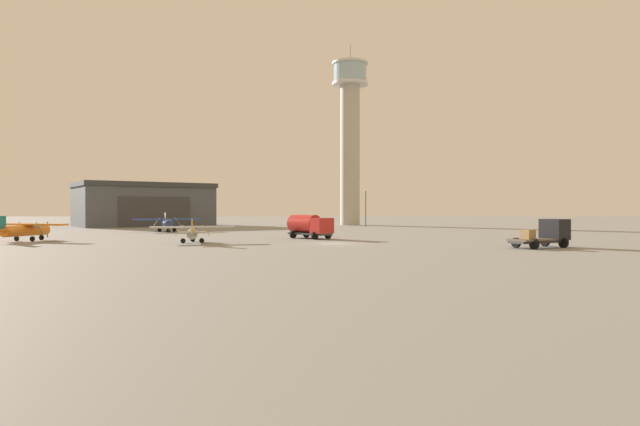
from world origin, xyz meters
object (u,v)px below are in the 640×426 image
Objects in this scene: airplane_blue at (166,223)px; truck_fuel_tanker_red at (308,225)px; airplane_silver at (191,232)px; airplane_orange at (24,229)px; control_tower at (349,129)px; truck_flatbed_black at (545,234)px; light_post_east at (365,204)px.

truck_fuel_tanker_red is at bearing 30.33° from airplane_blue.
airplane_silver is 0.90× the size of airplane_orange.
truck_fuel_tanker_red is at bearing -98.49° from control_tower.
airplane_orange is (-41.54, -61.83, -20.94)m from control_tower.
airplane_blue is 59.13m from truck_flatbed_black.
airplane_blue reaches higher than truck_fuel_tanker_red.
control_tower is at bearing -19.19° from airplane_orange.
truck_flatbed_black is (56.92, -9.94, -0.07)m from airplane_orange.
airplane_orange is 33.69m from truck_fuel_tanker_red.
airplane_orange reaches higher than truck_flatbed_black.
airplane_orange is 1.52× the size of truck_flatbed_black.
airplane_blue reaches higher than airplane_silver.
control_tower is 4.52× the size of airplane_silver.
control_tower is 71.64m from airplane_silver.
light_post_east reaches higher than airplane_orange.
light_post_east reaches higher than airplane_silver.
truck_flatbed_black is at bearing -85.20° from airplane_orange.
light_post_east is at bearing 73.64° from truck_flatbed_black.
airplane_orange is 26.95m from airplane_blue.
airplane_blue is (-32.13, -36.58, -20.87)m from control_tower.
control_tower is at bearing 118.25° from airplane_blue.
control_tower reaches higher than truck_fuel_tanker_red.
truck_flatbed_black is at bearing 13.18° from truck_fuel_tanker_red.
truck_fuel_tanker_red is at bearing 118.18° from truck_flatbed_black.
control_tower is at bearing -30.55° from airplane_silver.
truck_flatbed_black is at bearing 33.02° from airplane_blue.
airplane_blue is (-10.99, 28.54, 0.20)m from airplane_silver.
truck_flatbed_black is (15.38, -71.77, -21.01)m from control_tower.
light_post_east is (44.23, 50.59, 3.36)m from airplane_orange.
airplane_blue reaches higher than truck_flatbed_black.
light_post_east is (11.06, 44.74, 3.08)m from truck_fuel_tanker_red.
light_post_east is at bearing -26.46° from airplane_orange.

